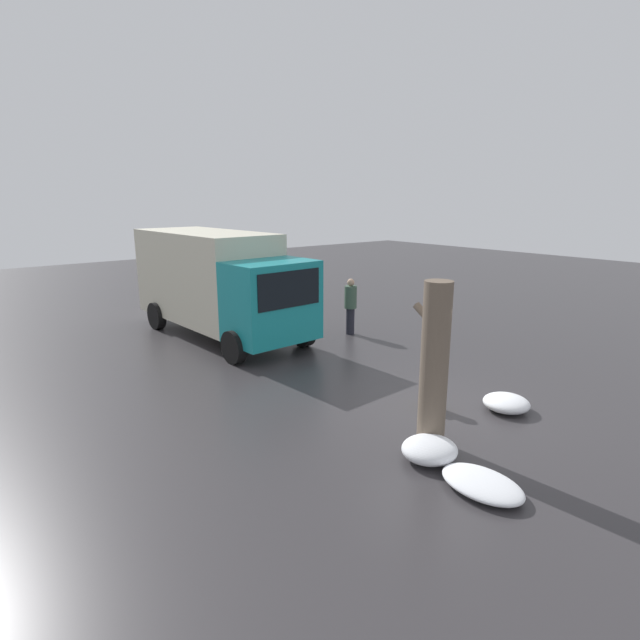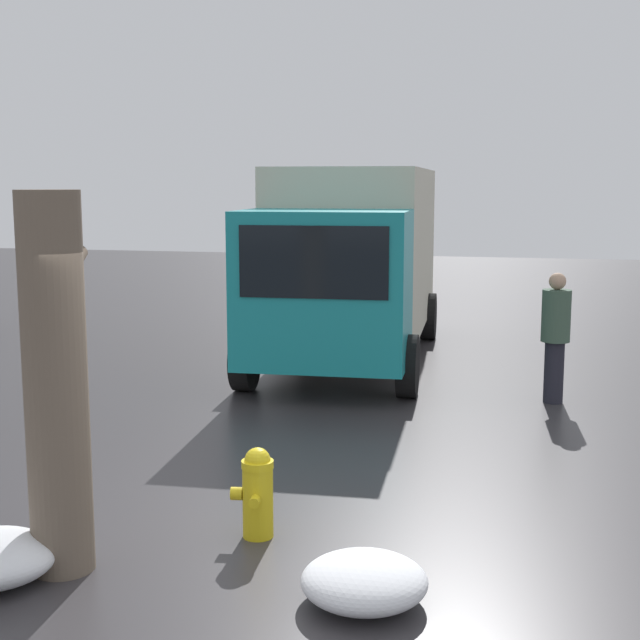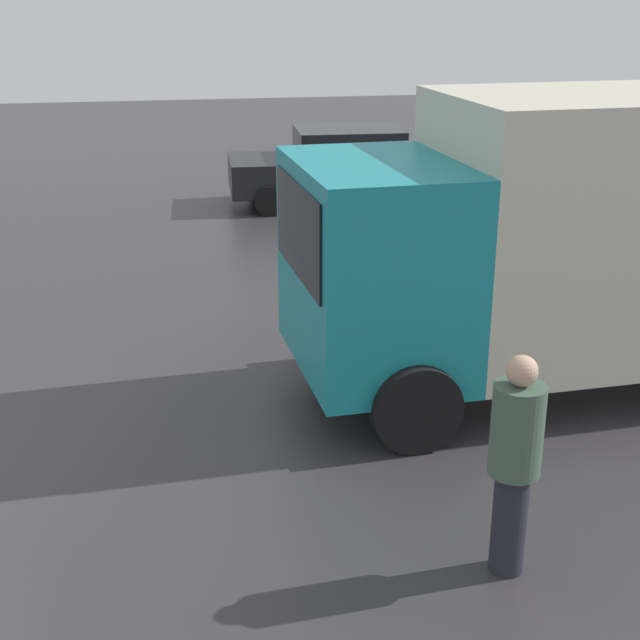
{
  "view_description": "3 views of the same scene",
  "coord_description": "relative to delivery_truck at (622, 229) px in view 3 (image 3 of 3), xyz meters",
  "views": [
    {
      "loc": [
        -6.06,
        7.9,
        4.29
      ],
      "look_at": [
        3.38,
        0.33,
        1.31
      ],
      "focal_mm": 28.0,
      "sensor_mm": 36.0,
      "label": 1
    },
    {
      "loc": [
        -6.97,
        -2.17,
        3.01
      ],
      "look_at": [
        4.01,
        0.39,
        1.27
      ],
      "focal_mm": 50.0,
      "sensor_mm": 36.0,
      "label": 2
    },
    {
      "loc": [
        2.95,
        -8.07,
        4.25
      ],
      "look_at": [
        4.57,
        0.5,
        1.01
      ],
      "focal_mm": 50.0,
      "sensor_mm": 36.0,
      "label": 3
    }
  ],
  "objects": [
    {
      "name": "pedestrian",
      "position": [
        -2.56,
        -3.33,
        -0.78
      ],
      "size": [
        0.39,
        0.39,
        1.8
      ],
      "rotation": [
        0.0,
        0.0,
        1.39
      ],
      "color": "#23232D",
      "rests_on": "ground_plane"
    },
    {
      "name": "parked_car",
      "position": [
        -1.19,
        9.44,
        -0.97
      ],
      "size": [
        4.61,
        2.26,
        1.56
      ],
      "rotation": [
        0.0,
        0.0,
        1.52
      ],
      "color": "black",
      "rests_on": "ground_plane"
    },
    {
      "name": "delivery_truck",
      "position": [
        0.0,
        0.0,
        0.0
      ],
      "size": [
        7.18,
        2.93,
        3.25
      ],
      "rotation": [
        0.0,
        0.0,
        1.62
      ],
      "color": "teal",
      "rests_on": "ground_plane"
    }
  ]
}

